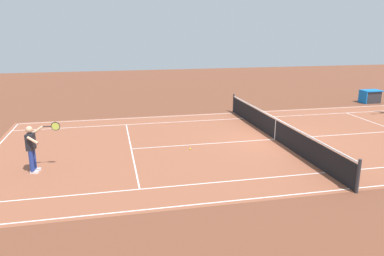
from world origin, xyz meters
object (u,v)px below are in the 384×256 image
(tennis_net, at_px, (276,129))
(tennis_ball, at_px, (190,149))
(equipment_cart_tarped, at_px, (370,96))
(tennis_player_near, at_px, (32,146))

(tennis_net, distance_m, tennis_ball, 4.11)
(tennis_net, height_order, tennis_ball, tennis_net)
(tennis_net, distance_m, equipment_cart_tarped, 11.78)
(tennis_ball, xyz_separation_m, equipment_cart_tarped, (-13.84, -7.15, 0.40))
(tennis_net, bearing_deg, equipment_cart_tarped, -146.33)
(tennis_player_near, bearing_deg, tennis_ball, -167.91)
(tennis_player_near, height_order, tennis_ball, tennis_player_near)
(tennis_ball, distance_m, equipment_cart_tarped, 15.58)
(tennis_player_near, xyz_separation_m, tennis_ball, (-5.79, -1.24, -0.90))
(tennis_net, bearing_deg, tennis_ball, 8.66)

